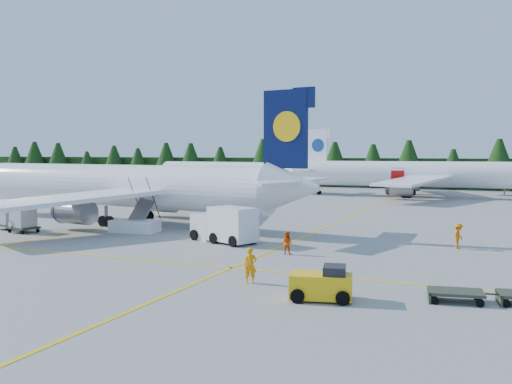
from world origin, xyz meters
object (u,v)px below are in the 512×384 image
at_px(airstairs, 137,223).
at_px(service_truck, 223,224).
at_px(airliner_red, 395,174).
at_px(baggage_tug, 323,284).
at_px(airliner_navy, 110,186).

height_order(airstairs, service_truck, airstairs).
bearing_deg(airliner_red, baggage_tug, -85.74).
distance_m(airstairs, baggage_tug, 27.98).
xyz_separation_m(airliner_red, baggage_tug, (8.15, -67.68, -2.84)).
relative_size(airliner_red, airstairs, 6.80).
xyz_separation_m(service_truck, baggage_tug, (12.59, -14.27, -0.64)).
bearing_deg(airliner_navy, baggage_tug, -28.90).
relative_size(airstairs, baggage_tug, 1.85).
distance_m(airliner_navy, baggage_tug, 36.34).
xyz_separation_m(airliner_navy, airstairs, (6.66, -4.84, -2.92)).
xyz_separation_m(airliner_red, service_truck, (-4.45, -53.41, -2.20)).
height_order(airliner_navy, service_truck, airliner_navy).
distance_m(airstairs, service_truck, 10.26).
bearing_deg(airliner_red, service_truck, -97.37).
xyz_separation_m(airstairs, baggage_tug, (22.59, -16.51, -0.04)).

